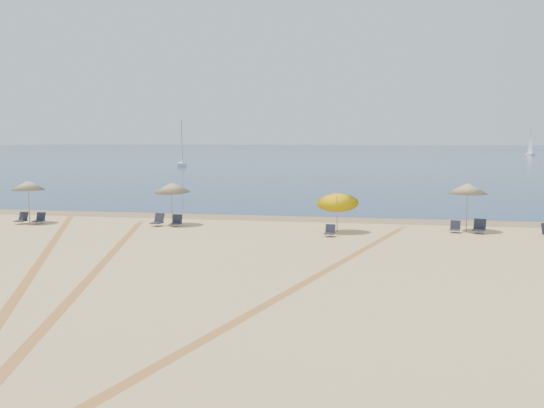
{
  "coord_description": "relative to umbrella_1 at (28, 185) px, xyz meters",
  "views": [
    {
      "loc": [
        6.01,
        -12.53,
        4.9
      ],
      "look_at": [
        0.0,
        20.0,
        1.3
      ],
      "focal_mm": 40.06,
      "sensor_mm": 36.0,
      "label": 1
    }
  ],
  "objects": [
    {
      "name": "ocean",
      "position": [
        14.19,
        205.77,
        -2.19
      ],
      "size": [
        500.0,
        500.0,
        0.0
      ],
      "primitive_type": "plane",
      "color": "#0C2151",
      "rests_on": "ground"
    },
    {
      "name": "chair_2",
      "position": [
        -0.21,
        -0.41,
        -1.9
      ],
      "size": [
        0.6,
        0.69,
        0.67
      ],
      "rotation": [
        0.0,
        0.0,
        -0.07
      ],
      "color": "black",
      "rests_on": "ground"
    },
    {
      "name": "chair_4",
      "position": [
        7.8,
        0.16,
        -1.89
      ],
      "size": [
        0.7,
        0.78,
        0.7
      ],
      "rotation": [
        0.0,
        0.0,
        -0.19
      ],
      "color": "black",
      "rests_on": "ground"
    },
    {
      "name": "umbrella_2",
      "position": [
        8.42,
        0.8,
        -0.06
      ],
      "size": [
        2.03,
        2.06,
        2.49
      ],
      "color": "gray",
      "rests_on": "ground"
    },
    {
      "name": "sailboat_1",
      "position": [
        -14.93,
        70.93,
        0.24
      ],
      "size": [
        2.9,
        5.57,
        8.05
      ],
      "rotation": [
        0.0,
        0.0,
        0.3
      ],
      "color": "white",
      "rests_on": "ocean"
    },
    {
      "name": "chair_8",
      "position": [
        25.11,
        0.66,
        -1.87
      ],
      "size": [
        0.8,
        0.87,
        0.74
      ],
      "rotation": [
        0.0,
        0.0,
        -0.3
      ],
      "color": "black",
      "rests_on": "ground"
    },
    {
      "name": "tire_tracks",
      "position": [
        11.32,
        -10.83,
        -2.2
      ],
      "size": [
        47.29,
        39.4,
        0.0
      ],
      "color": "tan",
      "rests_on": "ground"
    },
    {
      "name": "sailboat_0",
      "position": [
        61.71,
        154.88,
        -0.0
      ],
      "size": [
        1.88,
        5.0,
        7.26
      ],
      "rotation": [
        0.0,
        0.0,
        0.13
      ],
      "color": "white",
      "rests_on": "ocean"
    },
    {
      "name": "umbrella_3",
      "position": [
        17.85,
        -0.25,
        -0.4
      ],
      "size": [
        2.2,
        2.25,
        2.44
      ],
      "color": "gray",
      "rests_on": "ground"
    },
    {
      "name": "ground",
      "position": [
        14.19,
        -19.23,
        -2.2
      ],
      "size": [
        160.0,
        160.0,
        0.0
      ],
      "primitive_type": "plane",
      "color": "tan",
      "rests_on": "ground"
    },
    {
      "name": "chair_3",
      "position": [
        0.77,
        -0.21,
        -1.91
      ],
      "size": [
        0.54,
        0.64,
        0.65
      ],
      "rotation": [
        0.0,
        0.0,
        -0.01
      ],
      "color": "black",
      "rests_on": "ground"
    },
    {
      "name": "chair_7",
      "position": [
        23.91,
        0.75,
        -1.93
      ],
      "size": [
        0.62,
        0.69,
        0.62
      ],
      "rotation": [
        0.0,
        0.0,
        -0.21
      ],
      "color": "black",
      "rests_on": "ground"
    },
    {
      "name": "umbrella_1",
      "position": [
        0.0,
        0.0,
        0.0
      ],
      "size": [
        1.87,
        1.87,
        2.54
      ],
      "color": "gray",
      "rests_on": "ground"
    },
    {
      "name": "umbrella_4",
      "position": [
        24.56,
        1.42,
        0.07
      ],
      "size": [
        2.06,
        2.06,
        2.61
      ],
      "color": "gray",
      "rests_on": "ground"
    },
    {
      "name": "chair_5",
      "position": [
        8.89,
        0.18,
        -1.91
      ],
      "size": [
        0.55,
        0.65,
        0.66
      ],
      "rotation": [
        0.0,
        0.0,
        0.01
      ],
      "color": "black",
      "rests_on": "ground"
    },
    {
      "name": "wet_sand",
      "position": [
        14.19,
        4.77,
        -2.19
      ],
      "size": [
        500.0,
        500.0,
        0.0
      ],
      "primitive_type": "plane",
      "color": "olive",
      "rests_on": "ground"
    },
    {
      "name": "chair_6",
      "position": [
        17.6,
        -1.71,
        -1.93
      ],
      "size": [
        0.55,
        0.63,
        0.6
      ],
      "rotation": [
        0.0,
        0.0,
        -0.11
      ],
      "color": "black",
      "rests_on": "ground"
    }
  ]
}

